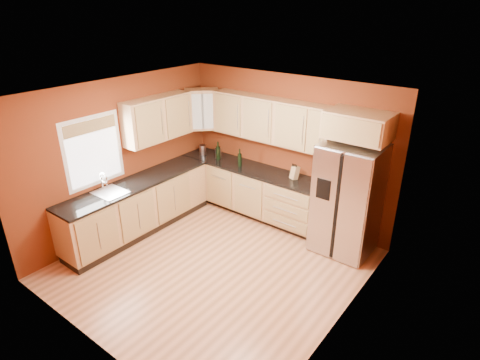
% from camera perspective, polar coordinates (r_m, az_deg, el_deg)
% --- Properties ---
extents(floor, '(4.00, 4.00, 0.00)m').
position_cam_1_polar(floor, '(6.27, -3.76, -11.95)').
color(floor, '#A3663F').
rests_on(floor, ground).
extents(ceiling, '(4.00, 4.00, 0.00)m').
position_cam_1_polar(ceiling, '(5.18, -4.55, 11.95)').
color(ceiling, white).
rests_on(ceiling, wall_back).
extents(wall_back, '(4.00, 0.04, 2.60)m').
position_cam_1_polar(wall_back, '(7.10, 6.62, 4.36)').
color(wall_back, maroon).
rests_on(wall_back, floor).
extents(wall_front, '(4.00, 0.04, 2.60)m').
position_cam_1_polar(wall_front, '(4.51, -21.37, -9.77)').
color(wall_front, maroon).
rests_on(wall_front, floor).
extents(wall_left, '(0.04, 4.00, 2.60)m').
position_cam_1_polar(wall_left, '(6.99, -16.54, 3.18)').
color(wall_left, maroon).
rests_on(wall_left, floor).
extents(wall_right, '(0.04, 4.00, 2.60)m').
position_cam_1_polar(wall_right, '(4.67, 14.83, -7.56)').
color(wall_right, maroon).
rests_on(wall_right, floor).
extents(base_cabinets_back, '(2.90, 0.60, 0.88)m').
position_cam_1_polar(base_cabinets_back, '(7.48, 1.51, -1.57)').
color(base_cabinets_back, '#A17C4E').
rests_on(base_cabinets_back, floor).
extents(base_cabinets_left, '(0.60, 2.80, 0.88)m').
position_cam_1_polar(base_cabinets_left, '(7.12, -14.27, -3.80)').
color(base_cabinets_left, '#A17C4E').
rests_on(base_cabinets_left, floor).
extents(countertop_back, '(2.90, 0.62, 0.04)m').
position_cam_1_polar(countertop_back, '(7.28, 1.51, 1.66)').
color(countertop_back, black).
rests_on(countertop_back, base_cabinets_back).
extents(countertop_left, '(0.62, 2.80, 0.04)m').
position_cam_1_polar(countertop_left, '(6.91, -14.60, -0.45)').
color(countertop_left, black).
rests_on(countertop_left, base_cabinets_left).
extents(upper_cabinets_back, '(2.30, 0.33, 0.75)m').
position_cam_1_polar(upper_cabinets_back, '(6.93, 4.33, 8.52)').
color(upper_cabinets_back, '#A17C4E').
rests_on(upper_cabinets_back, wall_back).
extents(upper_cabinets_left, '(0.33, 1.35, 0.75)m').
position_cam_1_polar(upper_cabinets_left, '(7.13, -11.58, 8.56)').
color(upper_cabinets_left, '#A17C4E').
rests_on(upper_cabinets_left, wall_left).
extents(corner_upper_cabinet, '(0.67, 0.67, 0.75)m').
position_cam_1_polar(corner_upper_cabinet, '(7.65, -5.40, 10.00)').
color(corner_upper_cabinet, '#A17C4E').
rests_on(corner_upper_cabinet, wall_back).
extents(over_fridge_cabinet, '(0.92, 0.60, 0.40)m').
position_cam_1_polar(over_fridge_cabinet, '(6.05, 16.50, 7.47)').
color(over_fridge_cabinet, '#A17C4E').
rests_on(over_fridge_cabinet, wall_back).
extents(refrigerator, '(0.90, 0.75, 1.78)m').
position_cam_1_polar(refrigerator, '(6.40, 15.03, -2.64)').
color(refrigerator, '#BBBBC0').
rests_on(refrigerator, floor).
extents(window, '(0.03, 0.90, 1.00)m').
position_cam_1_polar(window, '(6.64, -20.11, 3.86)').
color(window, white).
rests_on(window, wall_left).
extents(sink_faucet, '(0.50, 0.42, 0.30)m').
position_cam_1_polar(sink_faucet, '(6.58, -18.12, -0.55)').
color(sink_faucet, silver).
rests_on(sink_faucet, countertop_left).
extents(canister_left, '(0.13, 0.13, 0.20)m').
position_cam_1_polar(canister_left, '(7.87, -5.33, 4.28)').
color(canister_left, '#BBBBC0').
rests_on(canister_left, countertop_back).
extents(canister_right, '(0.12, 0.12, 0.20)m').
position_cam_1_polar(canister_right, '(7.68, -3.12, 3.82)').
color(canister_right, '#BBBBC0').
rests_on(canister_right, countertop_back).
extents(wine_bottle_a, '(0.09, 0.09, 0.36)m').
position_cam_1_polar(wine_bottle_a, '(7.59, -3.14, 4.18)').
color(wine_bottle_a, black).
rests_on(wine_bottle_a, countertop_back).
extents(wine_bottle_b, '(0.08, 0.08, 0.33)m').
position_cam_1_polar(wine_bottle_b, '(7.27, -0.05, 3.19)').
color(wine_bottle_b, black).
rests_on(wine_bottle_b, countertop_back).
extents(knife_block, '(0.14, 0.13, 0.22)m').
position_cam_1_polar(knife_block, '(6.82, 7.79, 1.04)').
color(knife_block, tan).
rests_on(knife_block, countertop_back).
extents(soap_dispenser, '(0.08, 0.08, 0.18)m').
position_cam_1_polar(soap_dispenser, '(6.60, 10.82, -0.20)').
color(soap_dispenser, silver).
rests_on(soap_dispenser, countertop_back).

